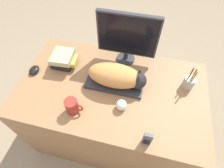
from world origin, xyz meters
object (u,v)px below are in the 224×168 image
object	(u,v)px
keyboard	(115,83)
computer_mouse	(34,70)
pen_cup	(189,82)
cat	(118,76)
monitor	(127,37)
book_stack	(63,59)
phone	(147,139)
coffee_mug	(72,106)
baseball	(121,105)

from	to	relation	value
keyboard	computer_mouse	bearing A→B (deg)	-177.34
pen_cup	cat	bearing A→B (deg)	-167.75
monitor	book_stack	distance (m)	0.51
book_stack	phone	bearing A→B (deg)	-33.62
monitor	computer_mouse	world-z (taller)	monitor
coffee_mug	pen_cup	xyz separation A→B (m)	(0.71, 0.37, -0.00)
coffee_mug	pen_cup	bearing A→B (deg)	27.63
baseball	phone	distance (m)	0.26
cat	phone	bearing A→B (deg)	-55.86
monitor	coffee_mug	world-z (taller)	monitor
monitor	baseball	bearing A→B (deg)	-82.32
baseball	book_stack	distance (m)	0.58
phone	book_stack	distance (m)	0.83
keyboard	computer_mouse	distance (m)	0.62
monitor	phone	xyz separation A→B (m)	(0.24, -0.63, -0.16)
cat	phone	world-z (taller)	cat
cat	monitor	world-z (taller)	monitor
coffee_mug	cat	bearing A→B (deg)	49.32
cat	phone	xyz separation A→B (m)	(0.25, -0.37, -0.04)
computer_mouse	pen_cup	world-z (taller)	pen_cup
cat	baseball	xyz separation A→B (m)	(0.06, -0.18, -0.06)
keyboard	coffee_mug	xyz separation A→B (m)	(-0.21, -0.27, 0.04)
monitor	computer_mouse	xyz separation A→B (m)	(-0.64, -0.29, -0.21)
pen_cup	book_stack	distance (m)	0.93
monitor	coffee_mug	bearing A→B (deg)	-113.93
cat	monitor	size ratio (longest dim) A/B	0.93
cat	monitor	xyz separation A→B (m)	(0.01, 0.26, 0.13)
computer_mouse	book_stack	bearing A→B (deg)	33.29
monitor	pen_cup	bearing A→B (deg)	-18.37
cat	book_stack	bearing A→B (deg)	167.81
keyboard	book_stack	bearing A→B (deg)	167.20
cat	pen_cup	distance (m)	0.49
coffee_mug	phone	distance (m)	0.49
coffee_mug	baseball	world-z (taller)	coffee_mug
keyboard	phone	size ratio (longest dim) A/B	3.37
cat	baseball	distance (m)	0.20
pen_cup	monitor	bearing A→B (deg)	161.63
baseball	book_stack	size ratio (longest dim) A/B	0.34
coffee_mug	baseball	size ratio (longest dim) A/B	1.65
keyboard	pen_cup	size ratio (longest dim) A/B	2.00
coffee_mug	monitor	bearing A→B (deg)	66.07
monitor	book_stack	xyz separation A→B (m)	(-0.45, -0.17, -0.17)
keyboard	baseball	size ratio (longest dim) A/B	5.73
pen_cup	computer_mouse	bearing A→B (deg)	-173.22
cat	computer_mouse	xyz separation A→B (m)	(-0.64, -0.03, -0.08)
keyboard	cat	distance (m)	0.09
book_stack	monitor	bearing A→B (deg)	20.11
phone	cat	bearing A→B (deg)	124.14
computer_mouse	baseball	xyz separation A→B (m)	(0.70, -0.15, 0.02)
cat	computer_mouse	size ratio (longest dim) A/B	4.40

